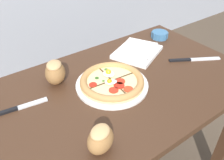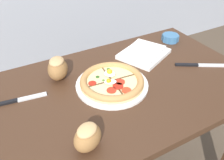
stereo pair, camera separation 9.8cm
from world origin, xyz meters
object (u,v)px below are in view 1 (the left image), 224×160
Objects in this scene: bread_piece_near at (100,139)px; knife_spare at (21,107)px; knife_main at (194,59)px; ramekin_bowl at (160,35)px; bread_piece_mid at (55,72)px; napkin_folded at (137,51)px; dining_table at (122,106)px; pizza at (112,82)px.

bread_piece_near is 0.36m from knife_spare.
knife_main is 0.82m from knife_spare.
ramekin_bowl is 0.69× the size of bread_piece_mid.
bread_piece_mid reaches higher than knife_main.
dining_table is at bearing -144.05° from napkin_folded.
bread_piece_mid is at bearing -170.06° from knife_main.
bread_piece_near is at bearing -141.43° from napkin_folded.
knife_spare is (-0.80, 0.16, 0.00)m from knife_main.
ramekin_bowl is 0.41× the size of knife_main.
napkin_folded is 0.28m from knife_main.
dining_table is 8.27× the size of bread_piece_mid.
napkin_folded is 0.61m from bread_piece_near.
bread_piece_near is at bearing -59.67° from knife_spare.
knife_main is at bearing -48.68° from napkin_folded.
ramekin_bowl reaches higher than dining_table.
dining_table is at bearing 40.52° from bread_piece_near.
dining_table is at bearing -13.73° from pizza.
knife_main is at bearing 14.39° from bread_piece_near.
dining_table is 0.44m from knife_spare.
dining_table is 3.99× the size of napkin_folded.
bread_piece_mid is at bearing 137.64° from pizza.
knife_main is (-0.04, -0.28, -0.02)m from ramekin_bowl.
bread_piece_near is (-0.48, -0.38, 0.03)m from napkin_folded.
ramekin_bowl is (0.44, 0.22, 0.15)m from dining_table.
bread_piece_mid is (-0.44, 0.02, 0.04)m from napkin_folded.
pizza reaches higher than dining_table.
bread_piece_mid is (-0.18, 0.16, 0.03)m from pizza.
knife_main is (0.67, 0.17, -0.04)m from bread_piece_near.
dining_table is 4.93× the size of knife_main.
pizza is at bearing -6.74° from knife_spare.
ramekin_bowl is 0.83m from bread_piece_near.
napkin_folded is at bearing 28.44° from pizza.
bread_piece_near reaches higher than knife_main.
bread_piece_near is at bearing -147.62° from ramekin_bowl.
bread_piece_near reaches higher than napkin_folded.
dining_table is 11.95× the size of ramekin_bowl.
bread_piece_near reaches higher than dining_table.
ramekin_bowl is at bearing 15.25° from knife_spare.
napkin_folded is 1.48× the size of knife_spare.
knife_spare is at bearing -158.11° from bread_piece_mid.
pizza is 0.37m from knife_spare.
knife_main reaches higher than dining_table.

